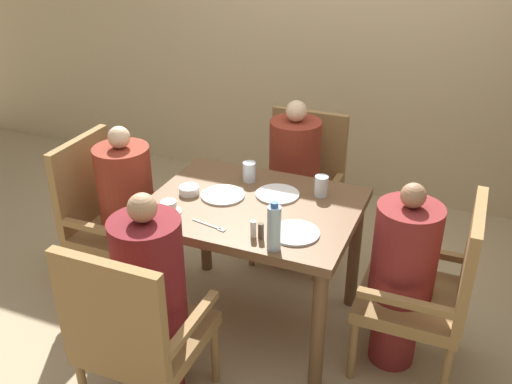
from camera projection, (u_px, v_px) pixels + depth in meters
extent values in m
plane|color=tan|center=(253.00, 319.00, 3.36)|extent=(16.00, 16.00, 0.00)
cube|color=#C6B289|center=(349.00, 19.00, 4.24)|extent=(8.00, 0.06, 2.80)
cube|color=brown|center=(253.00, 208.00, 3.01)|extent=(1.10, 0.85, 0.05)
cylinder|color=brown|center=(143.00, 285.00, 3.06)|extent=(0.07, 0.07, 0.73)
cylinder|color=brown|center=(318.00, 332.00, 2.73)|extent=(0.07, 0.07, 0.73)
cylinder|color=brown|center=(205.00, 221.00, 3.66)|extent=(0.07, 0.07, 0.73)
cylinder|color=brown|center=(354.00, 253.00, 3.33)|extent=(0.07, 0.07, 0.73)
cube|color=olive|center=(122.00, 232.00, 3.47)|extent=(0.51, 0.51, 0.07)
cube|color=olive|center=(83.00, 181.00, 3.41)|extent=(0.05, 0.51, 0.54)
cube|color=olive|center=(141.00, 193.00, 3.59)|extent=(0.46, 0.04, 0.04)
cube|color=olive|center=(95.00, 229.00, 3.20)|extent=(0.46, 0.04, 0.04)
cylinder|color=olive|center=(175.00, 251.00, 3.68)|extent=(0.04, 0.04, 0.37)
cylinder|color=olive|center=(137.00, 290.00, 3.31)|extent=(0.04, 0.04, 0.37)
cylinder|color=olive|center=(117.00, 236.00, 3.83)|extent=(0.04, 0.04, 0.37)
cylinder|color=olive|center=(73.00, 273.00, 3.46)|extent=(0.04, 0.04, 0.37)
cylinder|color=maroon|center=(133.00, 259.00, 3.53)|extent=(0.24, 0.24, 0.44)
cylinder|color=maroon|center=(125.00, 190.00, 3.31)|extent=(0.32, 0.32, 0.53)
sphere|color=beige|center=(119.00, 137.00, 3.16)|extent=(0.13, 0.13, 0.13)
cube|color=olive|center=(296.00, 204.00, 3.78)|extent=(0.51, 0.51, 0.07)
cube|color=olive|center=(309.00, 149.00, 3.84)|extent=(0.51, 0.05, 0.54)
cube|color=olive|center=(332.00, 189.00, 3.63)|extent=(0.04, 0.46, 0.04)
cube|color=olive|center=(263.00, 177.00, 3.79)|extent=(0.04, 0.46, 0.04)
cylinder|color=olive|center=(317.00, 256.00, 3.62)|extent=(0.04, 0.04, 0.37)
cylinder|color=olive|center=(251.00, 241.00, 3.77)|extent=(0.04, 0.04, 0.37)
cylinder|color=olive|center=(336.00, 223.00, 3.99)|extent=(0.04, 0.04, 0.37)
cylinder|color=olive|center=(276.00, 210.00, 4.15)|extent=(0.04, 0.04, 0.37)
cylinder|color=maroon|center=(292.00, 232.00, 3.82)|extent=(0.24, 0.24, 0.44)
cylinder|color=maroon|center=(295.00, 164.00, 3.59)|extent=(0.32, 0.32, 0.57)
sphere|color=beige|center=(296.00, 111.00, 3.43)|extent=(0.13, 0.13, 0.13)
cube|color=olive|center=(411.00, 300.00, 2.88)|extent=(0.51, 0.51, 0.07)
cube|color=olive|center=(470.00, 260.00, 2.66)|extent=(0.05, 0.51, 0.54)
cube|color=olive|center=(407.00, 303.00, 2.62)|extent=(0.46, 0.04, 0.04)
cube|color=olive|center=(421.00, 250.00, 3.01)|extent=(0.46, 0.04, 0.04)
cylinder|color=olive|center=(353.00, 350.00, 2.88)|extent=(0.04, 0.04, 0.37)
cylinder|color=olive|center=(372.00, 298.00, 3.25)|extent=(0.04, 0.04, 0.37)
cylinder|color=olive|center=(446.00, 375.00, 2.72)|extent=(0.04, 0.04, 0.37)
cylinder|color=olive|center=(454.00, 318.00, 3.09)|extent=(0.04, 0.04, 0.37)
cylinder|color=maroon|center=(395.00, 325.00, 2.99)|extent=(0.24, 0.24, 0.44)
cylinder|color=maroon|center=(405.00, 251.00, 2.77)|extent=(0.32, 0.32, 0.49)
sphere|color=#997051|center=(413.00, 196.00, 2.63)|extent=(0.12, 0.12, 0.12)
cube|color=olive|center=(148.00, 337.00, 2.64)|extent=(0.51, 0.51, 0.07)
cube|color=olive|center=(110.00, 317.00, 2.31)|extent=(0.51, 0.05, 0.54)
cube|color=olive|center=(102.00, 298.00, 2.65)|extent=(0.04, 0.46, 0.04)
cube|color=olive|center=(192.00, 324.00, 2.49)|extent=(0.04, 0.46, 0.04)
cylinder|color=olive|center=(138.00, 330.00, 3.01)|extent=(0.04, 0.04, 0.37)
cylinder|color=olive|center=(215.00, 353.00, 2.85)|extent=(0.04, 0.04, 0.37)
cylinder|color=maroon|center=(158.00, 358.00, 2.78)|extent=(0.24, 0.24, 0.44)
cylinder|color=maroon|center=(149.00, 275.00, 2.55)|extent=(0.32, 0.32, 0.56)
sphere|color=tan|center=(142.00, 208.00, 2.39)|extent=(0.13, 0.13, 0.13)
cylinder|color=white|center=(223.00, 195.00, 3.08)|extent=(0.24, 0.24, 0.01)
cylinder|color=white|center=(295.00, 233.00, 2.73)|extent=(0.24, 0.24, 0.01)
cylinder|color=white|center=(278.00, 194.00, 3.09)|extent=(0.24, 0.24, 0.01)
cylinder|color=white|center=(169.00, 212.00, 2.92)|extent=(0.13, 0.13, 0.01)
cylinder|color=white|center=(169.00, 206.00, 2.90)|extent=(0.08, 0.08, 0.06)
cylinder|color=white|center=(189.00, 190.00, 3.09)|extent=(0.11, 0.11, 0.04)
cylinder|color=#A3C6DB|center=(274.00, 228.00, 2.57)|extent=(0.06, 0.06, 0.22)
cylinder|color=#3359B2|center=(274.00, 205.00, 2.51)|extent=(0.04, 0.04, 0.02)
cylinder|color=silver|center=(321.00, 186.00, 3.06)|extent=(0.07, 0.07, 0.11)
cylinder|color=silver|center=(249.00, 172.00, 3.22)|extent=(0.07, 0.07, 0.11)
cylinder|color=white|center=(253.00, 229.00, 2.70)|extent=(0.03, 0.03, 0.08)
cylinder|color=#4C3D2D|center=(261.00, 231.00, 2.68)|extent=(0.03, 0.03, 0.08)
cube|color=silver|center=(207.00, 225.00, 2.81)|extent=(0.18, 0.04, 0.00)
cube|color=silver|center=(222.00, 230.00, 2.76)|extent=(0.04, 0.03, 0.00)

